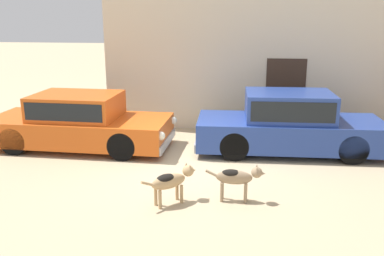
# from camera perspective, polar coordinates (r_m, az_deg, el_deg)

# --- Properties ---
(ground_plane) EXTENTS (80.00, 80.00, 0.00)m
(ground_plane) POSITION_cam_1_polar(r_m,az_deg,el_deg) (9.09, -0.60, -5.80)
(ground_plane) COLOR tan
(parked_sedan_nearest) EXTENTS (4.70, 1.94, 1.38)m
(parked_sedan_nearest) POSITION_cam_1_polar(r_m,az_deg,el_deg) (10.84, -15.30, 0.93)
(parked_sedan_nearest) COLOR #D15619
(parked_sedan_nearest) RESTS_ON ground_plane
(parked_sedan_second) EXTENTS (4.64, 1.81, 1.49)m
(parked_sedan_second) POSITION_cam_1_polar(r_m,az_deg,el_deg) (10.34, 13.21, 0.66)
(parked_sedan_second) COLOR navy
(parked_sedan_second) RESTS_ON ground_plane
(stray_dog_spotted) EXTENTS (0.91, 0.77, 0.69)m
(stray_dog_spotted) POSITION_cam_1_polar(r_m,az_deg,el_deg) (7.40, -2.84, -7.17)
(stray_dog_spotted) COLOR tan
(stray_dog_spotted) RESTS_ON ground_plane
(stray_dog_tan) EXTENTS (1.08, 0.20, 0.70)m
(stray_dog_tan) POSITION_cam_1_polar(r_m,az_deg,el_deg) (7.52, 6.29, -6.73)
(stray_dog_tan) COLOR #997F60
(stray_dog_tan) RESTS_ON ground_plane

